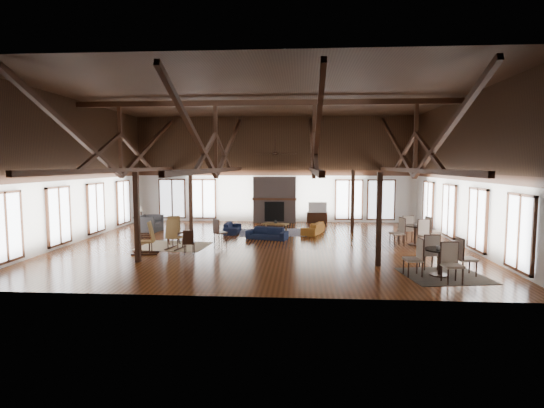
# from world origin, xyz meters

# --- Properties ---
(floor) EXTENTS (16.00, 16.00, 0.00)m
(floor) POSITION_xyz_m (0.00, 0.00, 0.00)
(floor) COLOR #623014
(floor) RESTS_ON ground
(ceiling) EXTENTS (16.00, 14.00, 0.02)m
(ceiling) POSITION_xyz_m (0.00, 0.00, 6.00)
(ceiling) COLOR black
(ceiling) RESTS_ON wall_back
(wall_back) EXTENTS (16.00, 0.02, 6.00)m
(wall_back) POSITION_xyz_m (0.00, 7.00, 3.00)
(wall_back) COLOR silver
(wall_back) RESTS_ON floor
(wall_front) EXTENTS (16.00, 0.02, 6.00)m
(wall_front) POSITION_xyz_m (0.00, -7.00, 3.00)
(wall_front) COLOR silver
(wall_front) RESTS_ON floor
(wall_left) EXTENTS (0.02, 14.00, 6.00)m
(wall_left) POSITION_xyz_m (-8.00, 0.00, 3.00)
(wall_left) COLOR silver
(wall_left) RESTS_ON floor
(wall_right) EXTENTS (0.02, 14.00, 6.00)m
(wall_right) POSITION_xyz_m (8.00, 0.00, 3.00)
(wall_right) COLOR silver
(wall_right) RESTS_ON floor
(roof_truss) EXTENTS (15.60, 14.07, 3.14)m
(roof_truss) POSITION_xyz_m (0.00, 0.00, 4.03)
(roof_truss) COLOR black
(roof_truss) RESTS_ON wall_back
(post_grid) EXTENTS (8.16, 7.16, 3.05)m
(post_grid) POSITION_xyz_m (0.00, 0.00, 1.52)
(post_grid) COLOR black
(post_grid) RESTS_ON floor
(fireplace) EXTENTS (2.50, 0.69, 2.60)m
(fireplace) POSITION_xyz_m (0.00, 6.67, 1.29)
(fireplace) COLOR #705C55
(fireplace) RESTS_ON floor
(ceiling_fan) EXTENTS (1.60, 1.60, 0.75)m
(ceiling_fan) POSITION_xyz_m (0.50, -1.00, 3.73)
(ceiling_fan) COLOR black
(ceiling_fan) RESTS_ON roof_truss
(sofa_navy_front) EXTENTS (1.91, 1.13, 0.52)m
(sofa_navy_front) POSITION_xyz_m (0.00, 1.19, 0.26)
(sofa_navy_front) COLOR black
(sofa_navy_front) RESTS_ON floor
(sofa_navy_left) EXTENTS (1.70, 0.67, 0.49)m
(sofa_navy_left) POSITION_xyz_m (-1.80, 2.81, 0.25)
(sofa_navy_left) COLOR #121832
(sofa_navy_left) RESTS_ON floor
(sofa_orange) EXTENTS (1.92, 1.20, 0.52)m
(sofa_orange) POSITION_xyz_m (2.07, 2.84, 0.26)
(sofa_orange) COLOR #92571C
(sofa_orange) RESTS_ON floor
(coffee_table) EXTENTS (1.30, 0.95, 0.45)m
(coffee_table) POSITION_xyz_m (0.29, 3.04, 0.39)
(coffee_table) COLOR brown
(coffee_table) RESTS_ON floor
(vase) EXTENTS (0.19, 0.19, 0.18)m
(vase) POSITION_xyz_m (0.27, 3.04, 0.54)
(vase) COLOR #B2B2B2
(vase) RESTS_ON coffee_table
(armchair) EXTENTS (1.31, 1.18, 0.78)m
(armchair) POSITION_xyz_m (-5.99, 2.99, 0.39)
(armchair) COLOR #313134
(armchair) RESTS_ON floor
(side_table_lamp) EXTENTS (0.48, 0.48, 1.23)m
(side_table_lamp) POSITION_xyz_m (-6.51, 3.37, 0.46)
(side_table_lamp) COLOR black
(side_table_lamp) RESTS_ON floor
(rocking_chair_a) EXTENTS (0.77, 1.01, 1.16)m
(rocking_chair_a) POSITION_xyz_m (-3.82, -0.01, 0.54)
(rocking_chair_a) COLOR olive
(rocking_chair_a) RESTS_ON floor
(rocking_chair_b) EXTENTS (0.66, 0.99, 1.17)m
(rocking_chair_b) POSITION_xyz_m (-3.43, -1.28, 0.55)
(rocking_chair_b) COLOR olive
(rocking_chair_b) RESTS_ON floor
(rocking_chair_c) EXTENTS (1.00, 0.63, 1.20)m
(rocking_chair_c) POSITION_xyz_m (-4.12, -2.19, 0.57)
(rocking_chair_c) COLOR olive
(rocking_chair_c) RESTS_ON floor
(side_chair_a) EXTENTS (0.63, 0.63, 1.06)m
(side_chair_a) POSITION_xyz_m (-1.90, -0.17, 0.62)
(side_chair_a) COLOR black
(side_chair_a) RESTS_ON floor
(side_chair_b) EXTENTS (0.42, 0.42, 0.91)m
(side_chair_b) POSITION_xyz_m (-2.59, -2.23, 0.53)
(side_chair_b) COLOR black
(side_chair_b) RESTS_ON floor
(cafe_table_near) EXTENTS (2.17, 2.17, 1.12)m
(cafe_table_near) POSITION_xyz_m (5.61, -4.60, 0.56)
(cafe_table_near) COLOR black
(cafe_table_near) RESTS_ON floor
(cafe_table_far) EXTENTS (2.20, 2.20, 1.12)m
(cafe_table_far) POSITION_xyz_m (6.18, 0.30, 0.56)
(cafe_table_far) COLOR black
(cafe_table_far) RESTS_ON floor
(cup_near) EXTENTS (0.16, 0.16, 0.10)m
(cup_near) POSITION_xyz_m (5.53, -4.67, 0.86)
(cup_near) COLOR #B2B2B2
(cup_near) RESTS_ON cafe_table_near
(cup_far) EXTENTS (0.15, 0.15, 0.09)m
(cup_far) POSITION_xyz_m (6.17, 0.26, 0.85)
(cup_far) COLOR #B2B2B2
(cup_far) RESTS_ON cafe_table_far
(tv_console) EXTENTS (1.15, 0.43, 0.57)m
(tv_console) POSITION_xyz_m (2.41, 6.75, 0.29)
(tv_console) COLOR black
(tv_console) RESTS_ON floor
(television) EXTENTS (1.04, 0.20, 0.59)m
(television) POSITION_xyz_m (2.42, 6.75, 0.87)
(television) COLOR #B2B2B2
(television) RESTS_ON tv_console
(rug_tan) EXTENTS (2.84, 2.33, 0.01)m
(rug_tan) POSITION_xyz_m (-3.62, -0.65, 0.01)
(rug_tan) COLOR tan
(rug_tan) RESTS_ON floor
(rug_navy) EXTENTS (3.36, 2.68, 0.01)m
(rug_navy) POSITION_xyz_m (0.09, 2.99, 0.01)
(rug_navy) COLOR #1B1B4B
(rug_navy) RESTS_ON floor
(rug_dark) EXTENTS (2.59, 2.41, 0.01)m
(rug_dark) POSITION_xyz_m (5.74, -4.62, 0.01)
(rug_dark) COLOR black
(rug_dark) RESTS_ON floor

